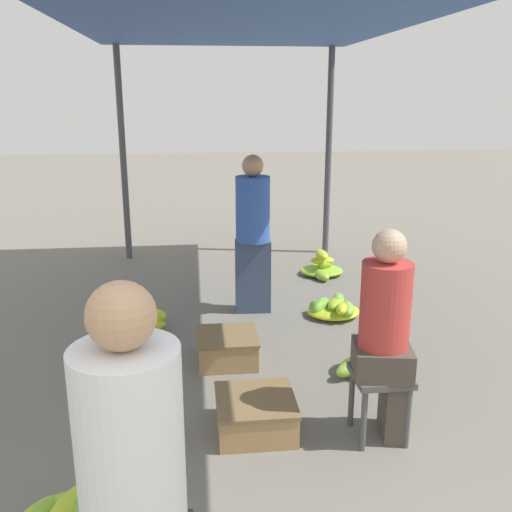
{
  "coord_description": "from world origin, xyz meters",
  "views": [
    {
      "loc": [
        -0.44,
        -1.02,
        2.08
      ],
      "look_at": [
        0.0,
        2.99,
        0.93
      ],
      "focal_mm": 40.0,
      "sensor_mm": 36.0,
      "label": 1
    }
  ],
  "objects_px": {
    "vendor_seated": "(387,333)",
    "banana_pile_left_1": "(141,320)",
    "crate_near": "(227,348)",
    "shopper_walking_mid": "(253,232)",
    "banana_pile_right_1": "(364,361)",
    "banana_pile_right_0": "(322,268)",
    "banana_pile_right_2": "(333,308)",
    "crate_mid": "(256,414)",
    "vendor_foreground": "(134,507)",
    "stool": "(380,386)"
  },
  "relations": [
    {
      "from": "vendor_foreground",
      "to": "crate_near",
      "type": "height_order",
      "value": "vendor_foreground"
    },
    {
      "from": "banana_pile_left_1",
      "to": "shopper_walking_mid",
      "type": "xyz_separation_m",
      "value": [
        1.06,
        0.36,
        0.71
      ]
    },
    {
      "from": "vendor_foreground",
      "to": "banana_pile_right_2",
      "type": "bearing_deg",
      "value": 66.5
    },
    {
      "from": "vendor_seated",
      "to": "banana_pile_left_1",
      "type": "distance_m",
      "value": 2.56
    },
    {
      "from": "banana_pile_left_1",
      "to": "shopper_walking_mid",
      "type": "bearing_deg",
      "value": 18.57
    },
    {
      "from": "banana_pile_right_0",
      "to": "banana_pile_right_2",
      "type": "xyz_separation_m",
      "value": [
        -0.18,
        -1.28,
        -0.01
      ]
    },
    {
      "from": "vendor_foreground",
      "to": "stool",
      "type": "xyz_separation_m",
      "value": [
        1.32,
        1.49,
        -0.46
      ]
    },
    {
      "from": "vendor_seated",
      "to": "crate_mid",
      "type": "bearing_deg",
      "value": 169.66
    },
    {
      "from": "banana_pile_right_0",
      "to": "crate_mid",
      "type": "bearing_deg",
      "value": -109.87
    },
    {
      "from": "crate_near",
      "to": "crate_mid",
      "type": "xyz_separation_m",
      "value": [
        0.12,
        -0.99,
        -0.0
      ]
    },
    {
      "from": "vendor_foreground",
      "to": "shopper_walking_mid",
      "type": "height_order",
      "value": "vendor_foreground"
    },
    {
      "from": "crate_mid",
      "to": "banana_pile_right_2",
      "type": "bearing_deg",
      "value": 62.78
    },
    {
      "from": "banana_pile_right_2",
      "to": "crate_near",
      "type": "distance_m",
      "value": 1.37
    },
    {
      "from": "vendor_seated",
      "to": "banana_pile_left_1",
      "type": "xyz_separation_m",
      "value": [
        -1.64,
        1.87,
        -0.61
      ]
    },
    {
      "from": "vendor_seated",
      "to": "crate_mid",
      "type": "relative_size",
      "value": 2.67
    },
    {
      "from": "banana_pile_right_1",
      "to": "crate_near",
      "type": "distance_m",
      "value": 1.08
    },
    {
      "from": "vendor_foreground",
      "to": "crate_mid",
      "type": "xyz_separation_m",
      "value": [
        0.57,
        1.64,
        -0.7
      ]
    },
    {
      "from": "crate_near",
      "to": "shopper_walking_mid",
      "type": "xyz_separation_m",
      "value": [
        0.32,
        1.1,
        0.68
      ]
    },
    {
      "from": "stool",
      "to": "crate_mid",
      "type": "relative_size",
      "value": 0.88
    },
    {
      "from": "banana_pile_right_0",
      "to": "crate_near",
      "type": "height_order",
      "value": "banana_pile_right_0"
    },
    {
      "from": "crate_near",
      "to": "vendor_foreground",
      "type": "bearing_deg",
      "value": -99.6
    },
    {
      "from": "shopper_walking_mid",
      "to": "banana_pile_right_1",
      "type": "bearing_deg",
      "value": -63.42
    },
    {
      "from": "banana_pile_right_2",
      "to": "crate_mid",
      "type": "distance_m",
      "value": 2.08
    },
    {
      "from": "banana_pile_right_1",
      "to": "banana_pile_right_2",
      "type": "bearing_deg",
      "value": 88.0
    },
    {
      "from": "banana_pile_right_0",
      "to": "stool",
      "type": "bearing_deg",
      "value": -96.56
    },
    {
      "from": "vendor_seated",
      "to": "shopper_walking_mid",
      "type": "relative_size",
      "value": 0.87
    },
    {
      "from": "crate_near",
      "to": "banana_pile_left_1",
      "type": "bearing_deg",
      "value": 135.2
    },
    {
      "from": "vendor_foreground",
      "to": "shopper_walking_mid",
      "type": "bearing_deg",
      "value": 78.4
    },
    {
      "from": "stool",
      "to": "banana_pile_left_1",
      "type": "relative_size",
      "value": 0.88
    },
    {
      "from": "stool",
      "to": "banana_pile_right_1",
      "type": "distance_m",
      "value": 0.86
    },
    {
      "from": "vendor_foreground",
      "to": "banana_pile_right_0",
      "type": "distance_m",
      "value": 5.11
    },
    {
      "from": "stool",
      "to": "banana_pile_right_0",
      "type": "bearing_deg",
      "value": 83.44
    },
    {
      "from": "vendor_seated",
      "to": "vendor_foreground",
      "type": "bearing_deg",
      "value": -131.81
    },
    {
      "from": "banana_pile_right_1",
      "to": "shopper_walking_mid",
      "type": "height_order",
      "value": "shopper_walking_mid"
    },
    {
      "from": "banana_pile_left_1",
      "to": "banana_pile_right_0",
      "type": "xyz_separation_m",
      "value": [
        2.0,
        1.4,
        0.01
      ]
    },
    {
      "from": "vendor_seated",
      "to": "banana_pile_right_2",
      "type": "xyz_separation_m",
      "value": [
        0.18,
        1.99,
        -0.62
      ]
    },
    {
      "from": "stool",
      "to": "crate_near",
      "type": "height_order",
      "value": "stool"
    },
    {
      "from": "banana_pile_right_2",
      "to": "banana_pile_right_0",
      "type": "bearing_deg",
      "value": 82.04
    },
    {
      "from": "banana_pile_right_2",
      "to": "banana_pile_left_1",
      "type": "bearing_deg",
      "value": -176.25
    },
    {
      "from": "stool",
      "to": "shopper_walking_mid",
      "type": "bearing_deg",
      "value": 103.93
    },
    {
      "from": "vendor_seated",
      "to": "banana_pile_right_2",
      "type": "bearing_deg",
      "value": 84.9
    },
    {
      "from": "banana_pile_right_0",
      "to": "crate_mid",
      "type": "height_order",
      "value": "banana_pile_right_0"
    },
    {
      "from": "shopper_walking_mid",
      "to": "banana_pile_right_0",
      "type": "bearing_deg",
      "value": 48.15
    },
    {
      "from": "vendor_seated",
      "to": "banana_pile_right_2",
      "type": "distance_m",
      "value": 2.1
    },
    {
      "from": "banana_pile_left_1",
      "to": "crate_mid",
      "type": "bearing_deg",
      "value": -63.49
    },
    {
      "from": "stool",
      "to": "crate_mid",
      "type": "distance_m",
      "value": 0.8
    },
    {
      "from": "banana_pile_right_2",
      "to": "crate_mid",
      "type": "relative_size",
      "value": 1.02
    },
    {
      "from": "stool",
      "to": "banana_pile_right_1",
      "type": "xyz_separation_m",
      "value": [
        0.16,
        0.81,
        -0.24
      ]
    },
    {
      "from": "banana_pile_right_1",
      "to": "crate_near",
      "type": "height_order",
      "value": "banana_pile_right_1"
    },
    {
      "from": "vendor_foreground",
      "to": "crate_near",
      "type": "relative_size",
      "value": 3.29
    }
  ]
}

